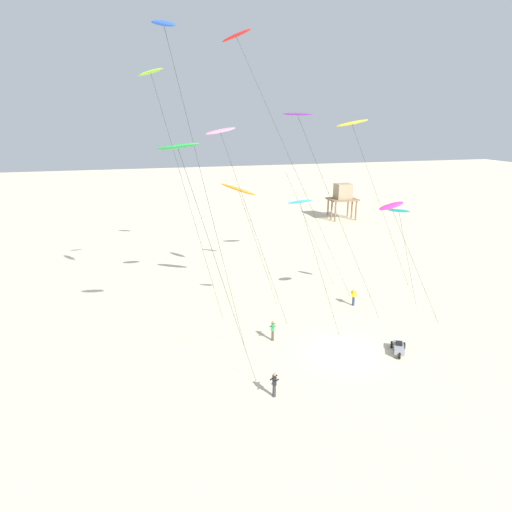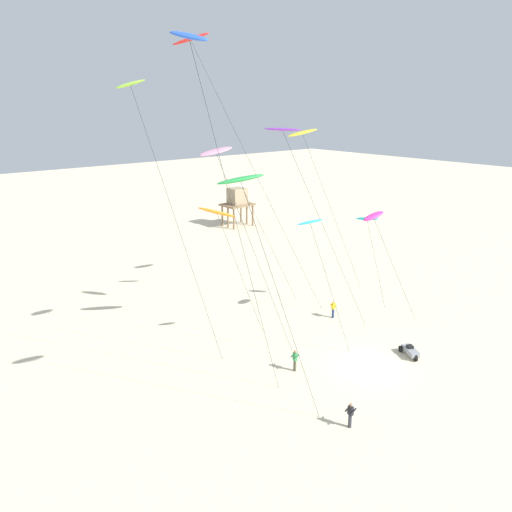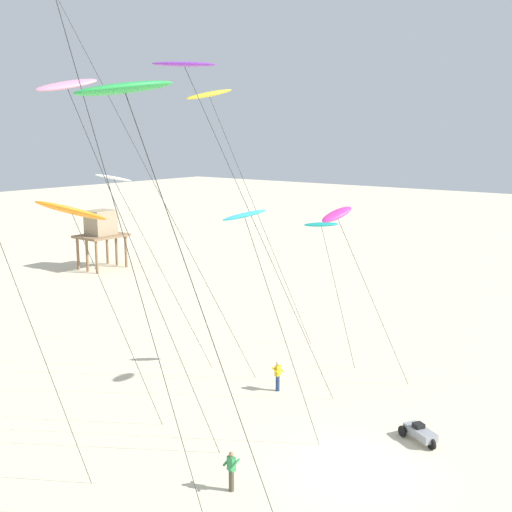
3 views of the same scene
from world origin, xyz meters
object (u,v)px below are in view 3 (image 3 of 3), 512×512
kite_orange (72,212)px  kite_white (116,183)px  kite_pink (69,91)px  kite_flyer_middle (278,375)px  kite_magenta (338,216)px  kite_flyer_furthest (231,470)px  kite_yellow (210,96)px  beach_buggy (420,432)px  kite_green (127,94)px  kite_purple (186,69)px  kite_cyan (246,220)px  kite_teal (322,227)px  stilt_house (101,228)px

kite_orange → kite_white: kite_white is taller
kite_pink → kite_flyer_middle: bearing=-4.7°
kite_pink → kite_flyer_middle: (11.87, -0.97, -14.53)m
kite_magenta → kite_flyer_furthest: size_ratio=6.21×
kite_yellow → kite_flyer_middle: size_ratio=9.94×
kite_yellow → kite_orange: 13.38m
kite_magenta → beach_buggy: (-1.97, -5.77, -9.32)m
kite_green → kite_yellow: bearing=36.5°
kite_pink → kite_flyer_furthest: kite_pink is taller
kite_yellow → kite_purple: bearing=-144.5°
kite_green → beach_buggy: size_ratio=7.39×
kite_pink → kite_flyer_middle: kite_pink is taller
kite_pink → kite_green: bearing=-117.3°
kite_green → kite_cyan: (9.11, 3.52, -4.43)m
beach_buggy → kite_cyan: bearing=138.7°
kite_orange → kite_white: size_ratio=0.95×
kite_teal → stilt_house: 35.75m
kite_cyan → kite_flyer_middle: size_ratio=6.53×
kite_cyan → kite_orange: (-3.13, 7.19, 0.12)m
stilt_house → kite_flyer_furthest: bearing=-122.5°
kite_pink → kite_yellow: size_ratio=0.97×
kite_green → kite_cyan: size_ratio=1.41×
kite_magenta → kite_green: bearing=-166.9°
kite_white → beach_buggy: bearing=-78.7°
kite_pink → kite_white: 11.35m
kite_orange → kite_purple: bearing=-33.1°
kite_teal → kite_flyer_middle: (-3.57, 0.43, -7.84)m
kite_pink → kite_teal: (15.44, -1.40, -6.69)m
kite_white → kite_flyer_middle: 13.69m
kite_pink → kite_flyer_furthest: size_ratio=9.62×
kite_yellow → kite_cyan: kite_yellow is taller
kite_white → kite_flyer_middle: (4.00, -8.00, -10.35)m
kite_pink → kite_white: kite_pink is taller
kite_magenta → beach_buggy: kite_magenta is taller
kite_yellow → kite_orange: (-11.94, -2.57, -5.46)m
kite_teal → kite_white: (-7.57, 8.43, 2.52)m
kite_yellow → kite_flyer_furthest: bearing=-135.9°
kite_green → kite_orange: size_ratio=1.36×
kite_purple → kite_white: bearing=77.6°
kite_green → kite_flyer_furthest: bearing=19.5°
kite_magenta → kite_flyer_furthest: 13.78m
kite_pink → kite_yellow: 15.03m
kite_yellow → kite_magenta: kite_yellow is taller
kite_pink → kite_teal: size_ratio=1.78×
kite_magenta → kite_flyer_middle: (-1.27, 2.77, -8.86)m
kite_magenta → kite_white: 12.09m
kite_green → stilt_house: kite_green is taller
kite_yellow → kite_green: bearing=-143.5°
kite_white → beach_buggy: (3.30, -16.54, -10.82)m
kite_cyan → kite_flyer_furthest: 9.90m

